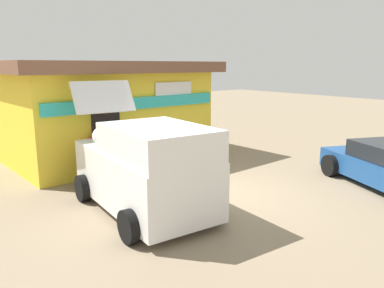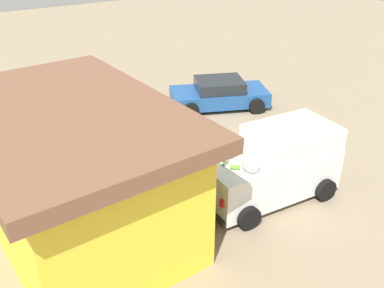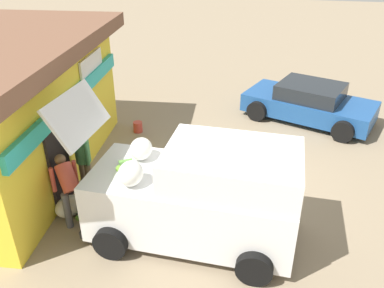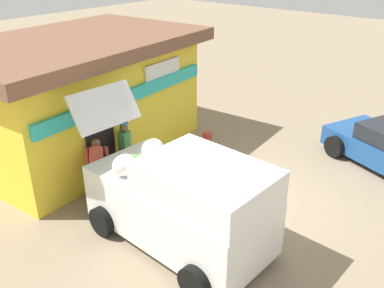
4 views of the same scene
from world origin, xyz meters
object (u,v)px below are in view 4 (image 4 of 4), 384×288
Objects in this scene: vendor_standing at (125,147)px; storefront_bar at (80,94)px; customer_bending at (97,166)px; delivery_van at (183,201)px; unloaded_banana_pile at (101,186)px; paint_bucket at (207,136)px.

storefront_bar is at bearing 79.12° from vendor_standing.
delivery_van is at bearing -89.88° from customer_bending.
vendor_standing reaches higher than unloaded_banana_pile.
unloaded_banana_pile is (0.15, 0.15, -0.69)m from customer_bending.
vendor_standing is 1.11× the size of customer_bending.
paint_bucket is (4.14, -0.21, -0.04)m from unloaded_banana_pile.
vendor_standing is at bearing -100.88° from storefront_bar.
paint_bucket is (4.29, 2.66, -0.86)m from delivery_van.
storefront_bar reaches higher than paint_bucket.
storefront_bar reaches higher than unloaded_banana_pile.
unloaded_banana_pile is 4.15m from paint_bucket.
delivery_van is 2.99m from unloaded_banana_pile.
storefront_bar reaches higher than delivery_van.
storefront_bar is 3.12m from unloaded_banana_pile.
customer_bending is at bearing 90.12° from delivery_van.
unloaded_banana_pile is at bearing 177.10° from paint_bucket.
customer_bending is at bearing -121.14° from storefront_bar.
unloaded_banana_pile is (-1.35, -2.34, -1.55)m from storefront_bar.
paint_bucket is at bearing -3.88° from vendor_standing.
unloaded_banana_pile is 2.47× the size of paint_bucket.
storefront_bar is at bearing 137.53° from paint_bucket.
paint_bucket is at bearing -2.90° from unloaded_banana_pile.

